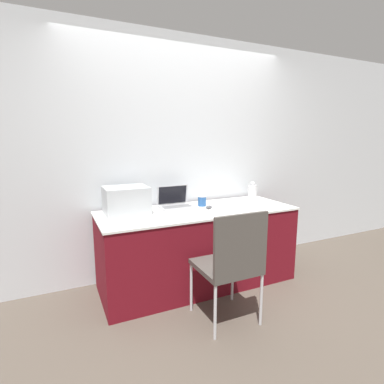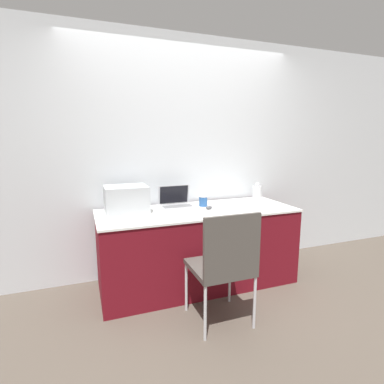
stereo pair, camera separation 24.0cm
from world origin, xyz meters
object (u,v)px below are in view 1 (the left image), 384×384
Objects in this scene: coffee_cup at (202,201)px; chair at (231,260)px; metal_pitcher at (253,191)px; laptop_left at (175,203)px; external_keyboard at (184,211)px; printer at (126,199)px; mouse at (209,207)px.

chair is at bearing -101.79° from coffee_cup.
coffee_cup is 0.11× the size of chair.
metal_pitcher is (0.73, 0.10, 0.04)m from coffee_cup.
laptop_left is 3.12× the size of coffee_cup.
external_keyboard is 3.46× the size of coffee_cup.
external_keyboard is at bearing -19.94° from printer.
printer is at bearing -176.78° from metal_pitcher.
printer reaches higher than laptop_left.
metal_pitcher is at bearing 47.11° from chair.
laptop_left is at bearing 166.82° from coffee_cup.
mouse is (0.80, -0.18, -0.12)m from printer.
coffee_cup is 0.74m from metal_pitcher.
external_keyboard is 1.85× the size of metal_pitcher.
laptop_left is 0.29m from coffee_cup.
laptop_left is at bearing 140.74° from mouse.
chair is (0.10, -0.71, -0.25)m from external_keyboard.
printer is 1.99× the size of metal_pitcher.
mouse is at bearing -39.26° from laptop_left.
mouse is (0.28, -0.23, -0.03)m from laptop_left.
laptop_left is (0.52, 0.05, -0.09)m from printer.
mouse is at bearing 75.90° from chair.
laptop_left is 1.02m from metal_pitcher.
laptop_left reaches higher than mouse.
coffee_cup is 0.17m from mouse.
coffee_cup is 1.57× the size of mouse.
metal_pitcher is 1.39m from chair.
mouse is 0.79m from chair.
printer is 0.57m from external_keyboard.
laptop_left reaches higher than coffee_cup.
printer is 1.54m from metal_pitcher.
coffee_cup is at bearing 31.76° from external_keyboard.
external_keyboard is at bearing 97.84° from chair.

